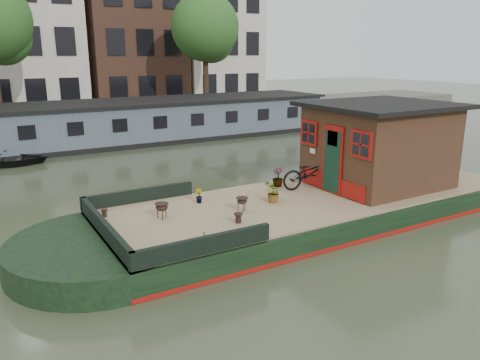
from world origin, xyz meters
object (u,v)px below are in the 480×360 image
bicycle (310,173)px  brazier_front (242,204)px  dinghy (3,157)px  cabin (379,144)px  brazier_rear (162,211)px

bicycle → brazier_front: size_ratio=5.01×
bicycle → dinghy: 13.04m
brazier_front → cabin: bearing=1.1°
cabin → dinghy: cabin is taller
cabin → bicycle: (-1.99, 0.67, -0.76)m
brazier_rear → cabin: bearing=-3.4°
dinghy → cabin: bearing=-124.3°
cabin → brazier_front: size_ratio=11.37×
brazier_rear → dinghy: size_ratio=0.11×
bicycle → brazier_rear: size_ratio=4.66×
bicycle → brazier_front: bearing=113.0°
bicycle → brazier_rear: bearing=100.8°
brazier_front → dinghy: bearing=111.2°
bicycle → dinghy: bicycle is taller
cabin → bicycle: bearing=161.3°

